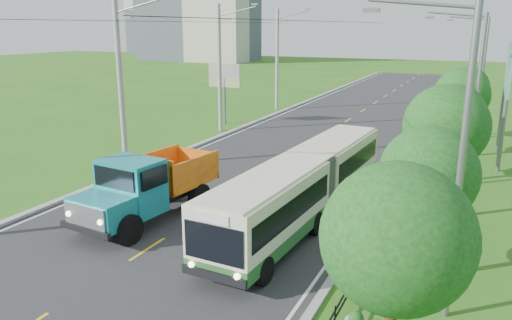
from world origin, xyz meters
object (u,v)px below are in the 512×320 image
Objects in this scene: tree_fifth at (462,98)px; dump_truck at (147,183)px; pole_near at (121,83)px; tree_fourth at (456,118)px; planter_far at (439,145)px; billboard_right at (508,77)px; tree_third at (447,131)px; planter_near at (402,224)px; tree_back at (467,91)px; billboard_left at (224,79)px; tree_front at (400,244)px; tree_second at (430,179)px; streetlight_mid at (474,94)px; streetlight_near at (456,156)px; bus at (305,182)px; planter_mid at (425,174)px; streetlight_far at (481,72)px; pole_mid at (220,68)px; pole_far at (277,59)px.

dump_truck is at bearing -123.75° from tree_fifth.
tree_fourth is (18.12, 5.14, -1.51)m from pole_near.
billboard_right is at bearing -28.39° from planter_far.
billboard_right is (2.44, 5.86, 1.76)m from tree_fourth.
planter_near is (-1.26, -2.14, -3.70)m from tree_third.
tree_back is 1.06× the size of billboard_left.
tree_second is (-0.00, 6.00, -0.20)m from tree_front.
tree_back is 6.82m from billboard_right.
tree_front is at bearing -92.52° from streetlight_mid.
billboard_left is at bearing 115.66° from dump_truck.
bus is at bearing 138.42° from streetlight_near.
billboard_right is at bearing 58.34° from planter_mid.
billboard_right is (3.70, 14.00, 5.06)m from planter_near.
streetlight_near is 13.54× the size of planter_near.
streetlight_far is (0.79, 7.86, 1.05)m from tree_fifth.
billboard_right reaches higher than tree_fifth.
tree_fifth is (0.00, 24.00, 0.13)m from tree_front.
streetlight_far is at bearing 84.29° from tree_fifth.
tree_second is 18.00m from tree_fifth.
pole_mid reaches higher than tree_third.
tree_fifth is at bearing 31.59° from pole_near.
dump_truck is (-11.71, 0.48, -1.85)m from tree_second.
pole_far is at bearing 165.19° from streetlight_far.
planter_far is at bearing -108.80° from streetlight_far.
pole_far is 25.85m from planter_mid.
tree_third is 0.40× the size of bus.
tree_third is 19.90m from streetlight_far.
pole_near and pole_far have the same top height.
tree_fourth is 0.74× the size of dump_truck.
billboard_right is (2.44, 11.86, 1.36)m from tree_third.
bus is at bearing -50.67° from pole_mid.
billboard_left is (-19.36, 15.86, -0.12)m from tree_third.
billboard_left is (-20.14, 24.00, -1.04)m from streetlight_near.
pole_far is at bearing 107.89° from dump_truck.
tree_third is 1.09× the size of tree_back.
dump_truck is at bearing -132.56° from planter_mid.
pole_near reaches higher than tree_fifth.
tree_fourth is 8.87m from planter_near.
tree_front is 0.77× the size of dump_truck.
pole_mid is 26.20m from tree_second.
billboard_right is at bearing 85.26° from streetlight_near.
billboard_right is 16.88m from bus.
dump_truck is (-12.49, -25.38, -3.23)m from streetlight_far.
pole_near is 17.79m from planter_near.
tree_front reaches higher than billboard_left.
dump_truck is (-14.15, -17.38, -3.67)m from billboard_right.
tree_second is (18.12, -30.86, -1.57)m from pole_far.
pole_far is at bearing 146.88° from planter_far.
tree_fourth is at bearing -26.99° from billboard_left.
pole_mid reaches higher than billboard_right.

